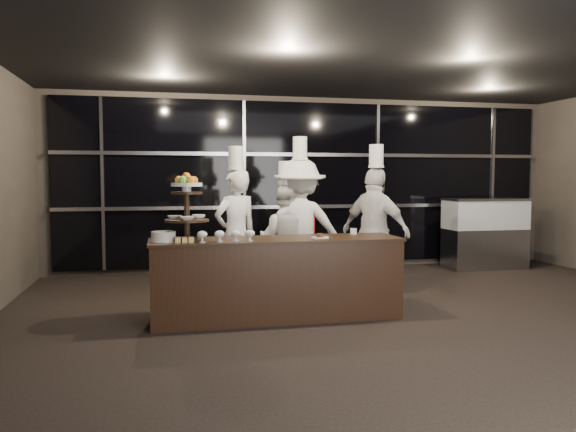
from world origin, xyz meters
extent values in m
plane|color=black|center=(0.00, 0.00, 0.00)|extent=(10.00, 10.00, 0.00)
plane|color=black|center=(0.00, 0.00, 3.00)|extent=(10.00, 10.00, 0.00)
plane|color=#473F38|center=(0.00, 5.00, 1.50)|extent=(9.00, 0.00, 9.00)
cube|color=black|center=(0.00, 4.94, 1.50)|extent=(8.60, 0.04, 2.80)
cube|color=#A5A5AA|center=(0.00, 4.89, 1.10)|extent=(8.60, 0.06, 0.06)
cube|color=#A5A5AA|center=(0.00, 4.89, 2.00)|extent=(8.60, 0.06, 0.06)
cube|color=#A5A5AA|center=(-3.50, 4.91, 1.50)|extent=(0.05, 0.05, 2.80)
cube|color=#A5A5AA|center=(-1.20, 4.91, 1.50)|extent=(0.05, 0.05, 2.80)
cube|color=#A5A5AA|center=(1.20, 4.91, 1.50)|extent=(0.05, 0.05, 2.80)
cube|color=#A5A5AA|center=(3.50, 4.91, 1.50)|extent=(0.05, 0.05, 2.80)
cube|color=black|center=(-1.30, 1.65, 0.45)|extent=(2.80, 0.70, 0.90)
cube|color=black|center=(-1.30, 1.65, 0.91)|extent=(2.84, 0.74, 0.03)
cylinder|color=black|center=(-2.30, 1.65, 0.94)|extent=(0.24, 0.24, 0.03)
cylinder|color=black|center=(-2.30, 1.65, 1.27)|extent=(0.06, 0.06, 0.70)
cylinder|color=black|center=(-2.30, 1.65, 1.14)|extent=(0.48, 0.48, 0.02)
cylinder|color=black|center=(-2.30, 1.65, 1.44)|extent=(0.34, 0.34, 0.02)
cylinder|color=white|center=(-2.30, 1.65, 1.48)|extent=(0.10, 0.10, 0.06)
cylinder|color=white|center=(-2.30, 1.65, 1.53)|extent=(0.34, 0.34, 0.04)
sphere|color=#E65813|center=(-2.22, 1.65, 1.58)|extent=(0.09, 0.09, 0.09)
sphere|color=#68B62E|center=(-2.26, 1.72, 1.58)|extent=(0.09, 0.09, 0.09)
sphere|color=orange|center=(-2.34, 1.72, 1.58)|extent=(0.09, 0.09, 0.09)
sphere|color=yellow|center=(-2.38, 1.65, 1.58)|extent=(0.09, 0.09, 0.09)
sphere|color=#5AB02D|center=(-2.34, 1.58, 1.58)|extent=(0.09, 0.09, 0.09)
sphere|color=orange|center=(-2.26, 1.58, 1.58)|extent=(0.09, 0.09, 0.09)
sphere|color=orange|center=(-2.30, 1.65, 1.62)|extent=(0.09, 0.09, 0.09)
imported|color=white|center=(-2.43, 1.71, 1.17)|extent=(0.16, 0.16, 0.04)
imported|color=white|center=(-2.17, 1.71, 1.18)|extent=(0.15, 0.15, 0.05)
imported|color=white|center=(-2.30, 1.53, 1.17)|extent=(0.16, 0.16, 0.04)
cylinder|color=silver|center=(-2.15, 1.43, 0.93)|extent=(0.07, 0.07, 0.01)
cylinder|color=silver|center=(-2.15, 1.43, 0.96)|extent=(0.02, 0.02, 0.05)
ellipsoid|color=silver|center=(-2.15, 1.43, 1.01)|extent=(0.11, 0.11, 0.08)
ellipsoid|color=#0EC460|center=(-2.15, 1.43, 1.01)|extent=(0.08, 0.08, 0.05)
cylinder|color=silver|center=(-1.97, 1.43, 0.93)|extent=(0.07, 0.07, 0.01)
cylinder|color=silver|center=(-1.97, 1.43, 0.96)|extent=(0.02, 0.02, 0.05)
ellipsoid|color=silver|center=(-1.97, 1.43, 1.01)|extent=(0.11, 0.11, 0.08)
ellipsoid|color=red|center=(-1.97, 1.43, 1.01)|extent=(0.08, 0.08, 0.05)
cylinder|color=silver|center=(-1.80, 1.43, 0.93)|extent=(0.07, 0.07, 0.01)
cylinder|color=silver|center=(-1.80, 1.43, 0.96)|extent=(0.02, 0.02, 0.05)
ellipsoid|color=silver|center=(-1.80, 1.43, 1.01)|extent=(0.11, 0.11, 0.08)
ellipsoid|color=#FFF8B4|center=(-1.80, 1.43, 1.01)|extent=(0.08, 0.08, 0.05)
cylinder|color=silver|center=(-1.64, 1.43, 0.93)|extent=(0.07, 0.07, 0.01)
cylinder|color=silver|center=(-1.64, 1.43, 0.96)|extent=(0.02, 0.02, 0.05)
ellipsoid|color=silver|center=(-1.64, 1.43, 1.01)|extent=(0.11, 0.11, 0.08)
ellipsoid|color=#522316|center=(-1.64, 1.43, 1.01)|extent=(0.08, 0.08, 0.05)
cylinder|color=white|center=(-2.56, 1.60, 0.93)|extent=(0.30, 0.30, 0.01)
cylinder|color=white|center=(-2.56, 1.60, 0.98)|extent=(0.26, 0.26, 0.10)
cube|color=#F1CA76|center=(-2.41, 1.45, 0.95)|extent=(0.05, 0.06, 0.05)
cube|color=#F1CA76|center=(-2.34, 1.45, 0.95)|extent=(0.05, 0.06, 0.05)
cube|color=#F1CA76|center=(-2.27, 1.45, 0.95)|extent=(0.05, 0.06, 0.05)
cube|color=#F1CA76|center=(-2.41, 1.52, 0.95)|extent=(0.05, 0.06, 0.05)
cube|color=#F1CA76|center=(-2.34, 1.52, 0.95)|extent=(0.05, 0.06, 0.05)
cube|color=#F1CA76|center=(-2.27, 1.52, 0.95)|extent=(0.05, 0.06, 0.05)
cylinder|color=white|center=(-0.82, 1.55, 0.93)|extent=(0.20, 0.20, 0.01)
cylinder|color=#4C2814|center=(-0.82, 1.55, 0.95)|extent=(0.08, 0.08, 0.04)
cylinder|color=white|center=(-0.30, 1.90, 0.96)|extent=(0.08, 0.08, 0.07)
cube|color=#A5A5AA|center=(2.99, 4.30, 0.35)|extent=(1.39, 0.60, 0.70)
cube|color=silver|center=(2.99, 4.30, 0.95)|extent=(1.39, 0.60, 0.50)
cube|color=#FFC67F|center=(2.99, 4.30, 0.95)|extent=(1.29, 0.50, 0.40)
cube|color=#A5A5AA|center=(2.99, 4.30, 1.22)|extent=(1.41, 0.62, 0.04)
imported|color=white|center=(-1.62, 2.74, 0.86)|extent=(0.74, 0.63, 1.71)
cylinder|color=white|center=(-1.62, 2.74, 1.86)|extent=(0.19, 0.19, 0.30)
cylinder|color=white|center=(-1.62, 2.74, 1.72)|extent=(0.21, 0.21, 0.03)
imported|color=white|center=(-0.97, 2.71, 0.76)|extent=(0.92, 0.86, 1.52)
cylinder|color=white|center=(-0.97, 2.71, 1.67)|extent=(0.19, 0.19, 0.30)
cylinder|color=white|center=(-0.97, 2.71, 1.53)|extent=(0.21, 0.21, 0.03)
imported|color=white|center=(-0.77, 2.70, 0.92)|extent=(1.29, 0.86, 1.85)
cylinder|color=white|center=(-0.77, 2.70, 2.00)|extent=(0.19, 0.19, 0.30)
cylinder|color=white|center=(-0.77, 2.70, 1.85)|extent=(0.21, 0.21, 0.03)
cube|color=#B30D19|center=(-0.77, 2.58, 0.92)|extent=(0.34, 0.03, 0.69)
imported|color=white|center=(0.23, 2.51, 0.87)|extent=(0.95, 1.08, 1.75)
cylinder|color=white|center=(0.23, 2.51, 1.90)|extent=(0.19, 0.19, 0.30)
cylinder|color=white|center=(0.23, 2.51, 1.75)|extent=(0.21, 0.21, 0.03)
camera|label=1|loc=(-2.56, -4.55, 1.62)|focal=35.00mm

